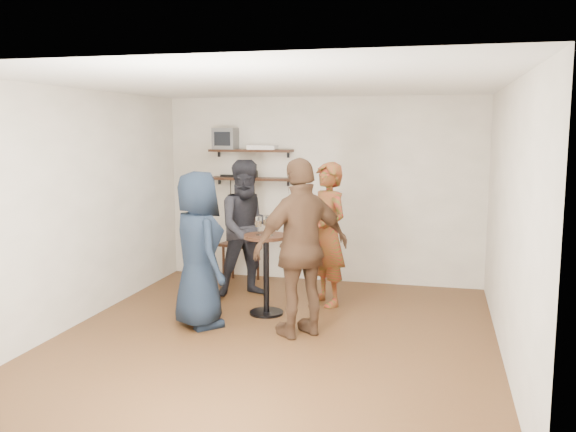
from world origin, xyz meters
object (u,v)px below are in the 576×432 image
(person_navy, at_px, (198,250))
(person_brown, at_px, (302,248))
(crt_monitor, at_px, (226,139))
(dvd_deck, at_px, (263,147))
(person_dark, at_px, (249,229))
(person_plaid, at_px, (327,234))
(drinks_table, at_px, (266,263))
(radio, at_px, (250,174))
(side_table, at_px, (241,249))

(person_navy, xyz_separation_m, person_brown, (1.17, -0.04, 0.08))
(crt_monitor, height_order, dvd_deck, crt_monitor)
(person_dark, bearing_deg, person_plaid, -39.25)
(person_navy, bearing_deg, dvd_deck, -46.46)
(drinks_table, bearing_deg, radio, 113.56)
(person_navy, bearing_deg, person_plaid, -90.55)
(crt_monitor, relative_size, radio, 1.45)
(crt_monitor, distance_m, person_plaid, 2.29)
(person_dark, bearing_deg, radio, 74.90)
(person_navy, distance_m, person_brown, 1.17)
(person_brown, bearing_deg, person_dark, -95.36)
(radio, bearing_deg, person_dark, -73.52)
(crt_monitor, relative_size, person_brown, 0.17)
(radio, height_order, side_table, radio)
(radio, xyz_separation_m, drinks_table, (0.71, -1.63, -0.91))
(person_plaid, bearing_deg, drinks_table, -90.00)
(dvd_deck, distance_m, person_plaid, 1.85)
(dvd_deck, height_order, person_plaid, dvd_deck)
(drinks_table, xyz_separation_m, person_navy, (-0.60, -0.59, 0.25))
(crt_monitor, bearing_deg, person_plaid, -32.21)
(radio, distance_m, person_brown, 2.66)
(radio, relative_size, side_table, 0.38)
(person_brown, bearing_deg, person_plaid, -134.61)
(side_table, xyz_separation_m, drinks_table, (0.76, -1.35, 0.13))
(dvd_deck, xyz_separation_m, person_navy, (-0.09, -2.22, -1.04))
(crt_monitor, xyz_separation_m, drinks_table, (1.06, -1.63, -1.41))
(dvd_deck, bearing_deg, radio, 180.00)
(person_plaid, distance_m, person_dark, 1.06)
(side_table, bearing_deg, drinks_table, -60.57)
(radio, xyz_separation_m, person_brown, (1.28, -2.25, -0.58))
(crt_monitor, distance_m, side_table, 1.59)
(radio, xyz_separation_m, person_navy, (0.11, -2.22, -0.66))
(crt_monitor, relative_size, dvd_deck, 0.80)
(side_table, xyz_separation_m, person_plaid, (1.37, -0.77, 0.40))
(radio, xyz_separation_m, person_plaid, (1.33, -1.06, -0.64))
(radio, xyz_separation_m, person_dark, (0.27, -0.91, -0.63))
(person_dark, height_order, person_navy, person_dark)
(dvd_deck, bearing_deg, person_dark, -85.35)
(side_table, height_order, person_navy, person_navy)
(person_dark, xyz_separation_m, person_navy, (-0.16, -1.30, -0.03))
(person_dark, xyz_separation_m, person_brown, (1.01, -1.34, 0.05))
(dvd_deck, height_order, radio, dvd_deck)
(dvd_deck, height_order, side_table, dvd_deck)
(drinks_table, relative_size, person_dark, 0.53)
(dvd_deck, distance_m, person_dark, 1.37)
(person_plaid, xyz_separation_m, person_brown, (-0.05, -1.20, 0.05))
(person_dark, relative_size, person_brown, 0.95)
(radio, height_order, person_navy, person_navy)
(side_table, bearing_deg, person_plaid, -29.32)
(person_plaid, height_order, person_navy, person_plaid)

